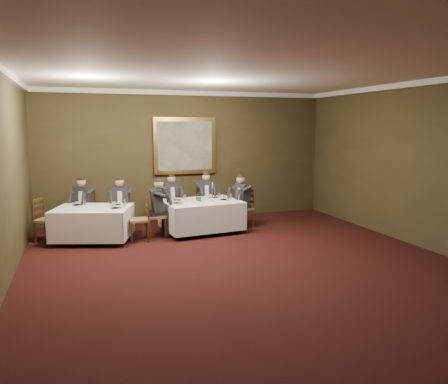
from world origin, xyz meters
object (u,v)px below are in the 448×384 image
diner_main_endleft (156,215)px  candlestick (212,194)px  diner_main_backright (205,204)px  chair_sec_endright (140,229)px  diner_main_backleft (170,206)px  chair_sec_endleft (47,229)px  table_main (201,214)px  chair_main_backright (205,212)px  diner_main_endright (243,207)px  chair_sec_backleft (85,221)px  chair_main_endleft (156,225)px  painting (185,146)px  diner_sec_backright (121,211)px  diner_sec_backleft (85,212)px  chair_main_backleft (170,215)px  centerpiece (199,196)px  table_second (93,221)px  chair_main_endright (243,216)px  chair_sec_backright (121,221)px

diner_main_endleft → candlestick: (1.40, 0.08, 0.42)m
diner_main_backright → chair_sec_endright: diner_main_backright is taller
diner_main_backleft → chair_sec_endleft: diner_main_backleft is taller
table_main → candlestick: size_ratio=4.21×
chair_main_backright → diner_main_endright: size_ratio=0.74×
diner_main_endright → chair_sec_backleft: (-3.82, 0.73, -0.23)m
chair_main_endleft → painting: painting is taller
diner_main_backleft → chair_main_backright: size_ratio=1.35×
diner_sec_backright → candlestick: bearing=175.1°
diner_main_endleft → diner_sec_backleft: (-1.57, 0.98, 0.00)m
diner_sec_backright → diner_main_backright: bearing=-158.6°
chair_main_backleft → centerpiece: bearing=105.5°
chair_sec_backleft → chair_sec_endleft: bearing=69.1°
chair_sec_backleft → centerpiece: (2.63, -0.86, 0.60)m
table_second → diner_main_backright: 3.10m
centerpiece → diner_sec_backright: bearing=162.3°
diner_main_endleft → candlestick: bearing=94.4°
chair_sec_endleft → diner_main_backleft: bearing=132.0°
table_second → chair_main_backleft: (1.95, 0.95, -0.17)m
chair_sec_backleft → diner_sec_backright: bearing=-166.0°
diner_main_backright → centerpiece: diner_main_backright is taller
chair_main_backleft → painting: painting is taller
chair_main_endright → table_second: bearing=77.4°
chair_main_backleft → chair_main_endleft: bearing=45.1°
diner_main_backleft → chair_sec_backleft: 2.12m
chair_main_backright → candlestick: candlestick is taller
chair_main_backleft → candlestick: 1.42m
chair_main_backright → diner_main_endright: bearing=131.5°
chair_sec_backright → candlestick: (2.12, -0.64, 0.65)m
diner_main_backleft → chair_sec_endleft: 3.01m
chair_main_backright → chair_main_endleft: (-1.53, -1.11, 0.00)m
table_second → chair_main_backleft: size_ratio=1.95×
diner_sec_backright → chair_main_backright: bearing=-158.3°
table_main → diner_sec_backright: size_ratio=1.46×
diner_main_backleft → diner_main_endleft: 1.13m
chair_main_endright → chair_sec_endright: (-2.69, -0.53, 0.00)m
chair_sec_backright → chair_sec_endleft: size_ratio=1.00×
diner_main_backleft → diner_sec_backright: bearing=-3.4°
chair_main_endleft → diner_main_endright: 2.30m
table_main → chair_sec_endleft: 3.54m
diner_sec_backright → table_second: bearing=55.5°
chair_main_backright → chair_sec_backleft: bearing=2.5°
chair_sec_endright → candlestick: candlestick is taller
chair_sec_backright → diner_main_backleft: bearing=-156.5°
chair_main_backleft → diner_main_backleft: size_ratio=0.74×
diner_sec_backright → chair_sec_endright: bearing=119.3°
diner_main_endleft → painting: bearing=148.3°
chair_main_backleft → chair_sec_backright: (-1.27, -0.28, 0.00)m
chair_main_backleft → chair_sec_backright: same height
chair_sec_backleft → centerpiece: size_ratio=4.09×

